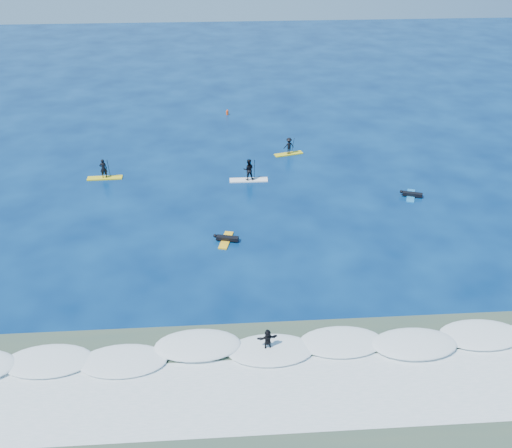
{
  "coord_description": "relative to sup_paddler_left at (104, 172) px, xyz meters",
  "views": [
    {
      "loc": [
        -1.4,
        -33.29,
        22.06
      ],
      "look_at": [
        1.07,
        2.87,
        0.6
      ],
      "focal_mm": 40.0,
      "sensor_mm": 36.0,
      "label": 1
    }
  ],
  "objects": [
    {
      "name": "whitewater",
      "position": [
        11.58,
        -25.66,
        -0.66
      ],
      "size": [
        34.0,
        5.0,
        0.02
      ],
      "primitive_type": "cube",
      "color": "silver",
      "rests_on": "ground"
    },
    {
      "name": "prone_paddler_near",
      "position": [
        10.4,
        -11.01,
        -0.5
      ],
      "size": [
        1.86,
        2.42,
        0.49
      ],
      "rotation": [
        0.0,
        0.0,
        1.33
      ],
      "color": "yellow",
      "rests_on": "ground"
    },
    {
      "name": "sup_paddler_left",
      "position": [
        0.0,
        0.0,
        0.0
      ],
      "size": [
        3.04,
        0.85,
        2.12
      ],
      "rotation": [
        0.0,
        0.0,
        0.03
      ],
      "color": "yellow",
      "rests_on": "ground"
    },
    {
      "name": "ground",
      "position": [
        11.58,
        -12.66,
        -0.66
      ],
      "size": [
        160.0,
        160.0,
        0.0
      ],
      "primitive_type": "plane",
      "color": "#03183F",
      "rests_on": "ground"
    },
    {
      "name": "breaking_wave",
      "position": [
        11.58,
        -22.66,
        -0.66
      ],
      "size": [
        40.0,
        6.0,
        0.3
      ],
      "primitive_type": "cube",
      "color": "white",
      "rests_on": "ground"
    },
    {
      "name": "marker_buoy",
      "position": [
        11.15,
        15.55,
        -0.36
      ],
      "size": [
        0.29,
        0.29,
        0.69
      ],
      "rotation": [
        0.0,
        0.0,
        -0.09
      ],
      "color": "#EC4414",
      "rests_on": "ground"
    },
    {
      "name": "sup_paddler_center",
      "position": [
        12.6,
        -1.28,
        0.21
      ],
      "size": [
        3.32,
        0.85,
        2.33
      ],
      "rotation": [
        0.0,
        0.0,
        -0.01
      ],
      "color": "white",
      "rests_on": "ground"
    },
    {
      "name": "shallow_water",
      "position": [
        11.58,
        -26.66,
        -0.66
      ],
      "size": [
        90.0,
        13.0,
        0.01
      ],
      "primitive_type": "cube",
      "color": "#394E40",
      "rests_on": "ground"
    },
    {
      "name": "sup_paddler_right",
      "position": [
        16.74,
        4.11,
        0.09
      ],
      "size": [
        2.85,
        1.39,
        1.94
      ],
      "rotation": [
        0.0,
        0.0,
        0.26
      ],
      "color": "yellow",
      "rests_on": "ground"
    },
    {
      "name": "wave_surfer",
      "position": [
        12.42,
        -22.58,
        0.11
      ],
      "size": [
        1.92,
        0.8,
        1.35
      ],
      "rotation": [
        0.0,
        0.0,
        0.16
      ],
      "color": "white",
      "rests_on": "breaking_wave"
    },
    {
      "name": "prone_paddler_far",
      "position": [
        25.83,
        -5.18,
        -0.5
      ],
      "size": [
        1.82,
        2.41,
        0.49
      ],
      "rotation": [
        0.0,
        0.0,
        1.23
      ],
      "color": "#1872BA",
      "rests_on": "ground"
    }
  ]
}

